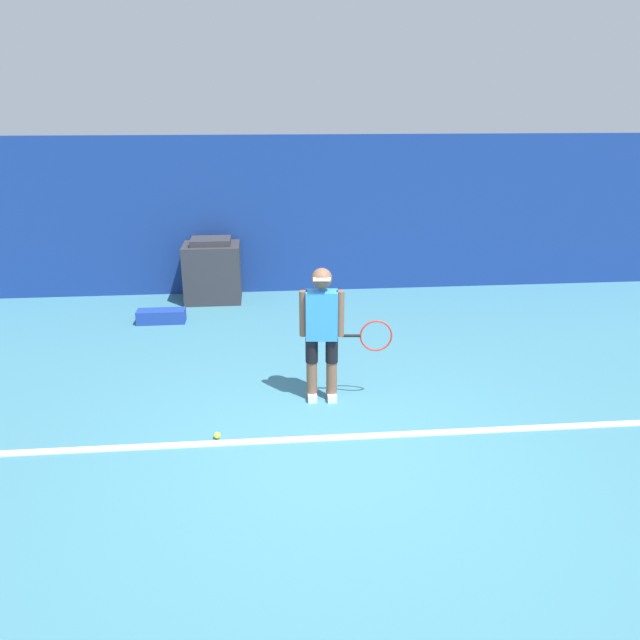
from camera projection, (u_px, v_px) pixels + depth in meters
The scene contains 7 objects.
ground_plane at pixel (332, 455), 5.91m from camera, with size 24.00×24.00×0.00m, color teal.
back_wall at pixel (296, 215), 10.66m from camera, with size 24.00×0.10×2.66m.
court_baseline at pixel (329, 438), 6.19m from camera, with size 21.60×0.10×0.01m.
tennis_player at pixel (323, 329), 6.75m from camera, with size 1.01×0.30×1.52m.
tennis_ball at pixel (217, 436), 6.18m from camera, with size 0.07×0.07×0.07m.
covered_chair at pixel (212, 271), 10.36m from camera, with size 0.92×0.73×1.06m.
equipment_bag at pixel (161, 316), 9.42m from camera, with size 0.72×0.27×0.20m.
Camera 1 is at (-0.60, -5.12, 3.16)m, focal length 35.00 mm.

